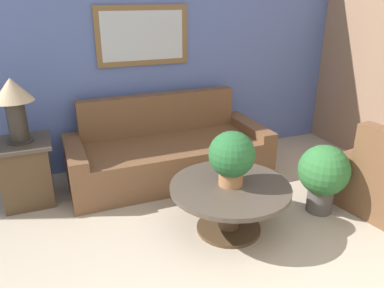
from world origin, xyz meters
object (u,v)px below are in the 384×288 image
Objects in this scene: couch_main at (168,153)px; table_lamp at (13,100)px; side_table at (26,172)px; potted_plant_on_table at (232,156)px; potted_plant_floor at (323,174)px; coffee_table at (230,198)px.

table_lamp is (-1.48, -0.04, 0.78)m from couch_main.
couch_main reaches higher than side_table.
table_lamp reaches higher than side_table.
table_lamp reaches higher than potted_plant_on_table.
table_lamp is 2.93m from potted_plant_floor.
coffee_table is 0.96m from potted_plant_floor.
side_table is (-1.62, 1.19, 0.01)m from coffee_table.
side_table is 0.73m from table_lamp.
table_lamp is at bearing 144.26° from potted_plant_on_table.
side_table is at bearing -178.44° from couch_main.
side_table is at bearing 154.42° from potted_plant_floor.
side_table is at bearing 0.00° from table_lamp.
coffee_table is 2.14m from table_lamp.
coffee_table is 0.38m from potted_plant_on_table.
potted_plant_on_table is at bearing 56.94° from coffee_table.
side_table is at bearing 143.81° from coffee_table.
potted_plant_floor is at bearing -2.70° from coffee_table.
couch_main is 3.42× the size of side_table.
potted_plant_floor is (0.94, -0.06, -0.31)m from potted_plant_on_table.
couch_main reaches higher than coffee_table.
potted_plant_on_table is 0.71× the size of potted_plant_floor.
potted_plant_on_table is at bearing -35.74° from side_table.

